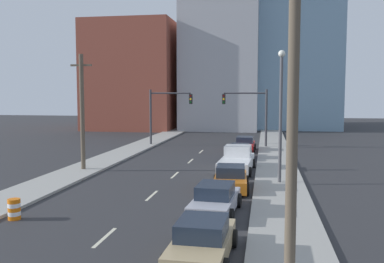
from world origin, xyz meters
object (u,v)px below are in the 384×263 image
(traffic_signal_right, at_px, (253,110))
(sedan_blue, at_px, (240,152))
(utility_pole_right_near, at_px, (293,103))
(sedan_red, at_px, (245,145))
(pickup_truck_white, at_px, (237,161))
(street_lamp, at_px, (281,107))
(sedan_orange, at_px, (231,179))
(traffic_signal_left, at_px, (163,109))
(utility_pole_left_mid, at_px, (82,112))
(sedan_silver, at_px, (215,200))
(traffic_barrel, at_px, (14,209))
(sedan_tan, at_px, (202,241))

(traffic_signal_right, relative_size, sedan_blue, 1.45)
(utility_pole_right_near, height_order, sedan_blue, utility_pole_right_near)
(sedan_red, bearing_deg, pickup_truck_white, -89.76)
(street_lamp, distance_m, sedan_red, 16.34)
(street_lamp, bearing_deg, traffic_signal_right, 96.78)
(sedan_red, bearing_deg, sedan_orange, -89.43)
(sedan_orange, relative_size, sedan_red, 1.00)
(traffic_signal_left, relative_size, pickup_truck_white, 0.99)
(sedan_red, bearing_deg, utility_pole_left_mid, -130.17)
(traffic_signal_right, height_order, sedan_silver, traffic_signal_right)
(traffic_signal_right, distance_m, pickup_truck_white, 14.71)
(sedan_blue, bearing_deg, sedan_orange, -87.11)
(traffic_signal_right, height_order, pickup_truck_white, traffic_signal_right)
(utility_pole_left_mid, relative_size, traffic_barrel, 9.03)
(sedan_orange, bearing_deg, sedan_tan, -93.68)
(street_lamp, relative_size, sedan_blue, 1.97)
(utility_pole_right_near, xyz_separation_m, pickup_truck_white, (-2.78, 19.31, -4.68))
(sedan_blue, bearing_deg, street_lamp, -70.89)
(pickup_truck_white, bearing_deg, street_lamp, -53.35)
(street_lamp, height_order, sedan_tan, street_lamp)
(traffic_signal_left, xyz_separation_m, sedan_orange, (9.16, -20.76, -3.39))
(utility_pole_left_mid, xyz_separation_m, street_lamp, (14.20, -2.42, 0.45))
(traffic_signal_right, relative_size, sedan_tan, 1.34)
(utility_pole_left_mid, xyz_separation_m, sedan_orange, (11.29, -4.49, -3.75))
(traffic_barrel, bearing_deg, street_lamp, 38.79)
(traffic_signal_left, xyz_separation_m, sedan_silver, (8.85, -26.02, -3.38))
(utility_pole_right_near, distance_m, sedan_blue, 25.64)
(utility_pole_right_near, distance_m, utility_pole_left_mid, 22.33)
(utility_pole_left_mid, bearing_deg, traffic_signal_left, 82.55)
(sedan_tan, bearing_deg, sedan_red, 91.40)
(utility_pole_right_near, xyz_separation_m, sedan_blue, (-2.89, 25.02, -4.80))
(traffic_signal_right, distance_m, sedan_orange, 21.05)
(street_lamp, xyz_separation_m, pickup_truck_white, (-2.98, 4.38, -4.11))
(sedan_red, bearing_deg, traffic_signal_right, 78.41)
(traffic_signal_right, xyz_separation_m, utility_pole_left_mid, (-11.98, -16.27, 0.36))
(pickup_truck_white, height_order, sedan_blue, pickup_truck_white)
(utility_pole_left_mid, bearing_deg, sedan_red, 49.22)
(traffic_signal_left, distance_m, utility_pole_right_near, 35.69)
(traffic_signal_left, distance_m, sedan_blue, 12.91)
(utility_pole_left_mid, bearing_deg, traffic_signal_right, 53.63)
(traffic_signal_left, relative_size, traffic_signal_right, 1.00)
(utility_pole_right_near, relative_size, sedan_blue, 2.49)
(utility_pole_right_near, relative_size, traffic_barrel, 11.16)
(sedan_orange, xyz_separation_m, sedan_red, (0.01, 17.59, -0.00))
(traffic_barrel, bearing_deg, pickup_truck_white, 57.06)
(sedan_tan, bearing_deg, pickup_truck_white, 91.49)
(sedan_blue, bearing_deg, traffic_signal_right, 86.32)
(sedan_tan, distance_m, sedan_silver, 5.66)
(traffic_signal_left, xyz_separation_m, sedan_red, (9.17, -3.17, -3.39))
(sedan_blue, bearing_deg, utility_pole_right_near, -81.33)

